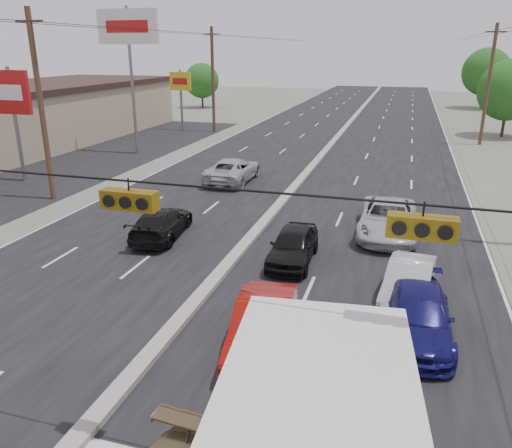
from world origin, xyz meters
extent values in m
plane|color=#606356|center=(0.00, 0.00, 0.00)|extent=(200.00, 200.00, 0.00)
cube|color=black|center=(0.00, 30.00, 0.00)|extent=(20.00, 160.00, 0.02)
cube|color=gray|center=(0.00, 30.00, 0.10)|extent=(0.50, 160.00, 0.20)
cube|color=black|center=(-17.00, 25.00, 0.00)|extent=(10.00, 42.00, 0.02)
cylinder|color=#422D1E|center=(-12.50, 15.00, 5.00)|extent=(0.30, 0.30, 10.00)
cube|color=#422D1E|center=(-12.50, 15.00, 9.30)|extent=(1.60, 0.12, 0.12)
cylinder|color=#422D1E|center=(-12.50, 40.00, 5.00)|extent=(0.30, 0.30, 10.00)
cube|color=#422D1E|center=(-12.50, 40.00, 9.30)|extent=(1.60, 0.12, 0.12)
cylinder|color=#422D1E|center=(12.50, 40.00, 5.00)|extent=(0.30, 0.30, 10.00)
cube|color=#422D1E|center=(12.50, 40.00, 9.30)|extent=(1.60, 0.12, 0.12)
cylinder|color=black|center=(0.00, 0.00, 5.80)|extent=(25.00, 0.04, 0.04)
cube|color=#72590C|center=(1.50, 0.00, 5.45)|extent=(1.05, 0.30, 0.35)
cube|color=#72590C|center=(6.50, 0.00, 5.45)|extent=(1.05, 0.30, 0.35)
cylinder|color=slate|center=(-17.00, 18.00, 3.50)|extent=(0.24, 0.24, 7.00)
cube|color=#B21414|center=(-17.00, 18.00, 5.50)|extent=(2.60, 0.25, 2.60)
cylinder|color=slate|center=(-14.50, 28.00, 5.50)|extent=(0.24, 0.24, 11.00)
cube|color=silver|center=(-14.50, 28.00, 9.55)|extent=(5.00, 0.25, 2.50)
cylinder|color=slate|center=(-16.00, 40.00, 3.00)|extent=(0.24, 0.24, 6.00)
cube|color=gold|center=(-16.00, 40.00, 4.90)|extent=(2.20, 0.25, 1.80)
cylinder|color=#382619|center=(-22.00, 60.00, 1.08)|extent=(0.28, 0.28, 2.16)
sphere|color=#134914|center=(-22.00, 60.00, 3.72)|extent=(4.80, 4.80, 4.80)
cylinder|color=#382619|center=(15.00, 45.00, 1.26)|extent=(0.28, 0.28, 2.52)
sphere|color=#134914|center=(15.00, 45.00, 4.34)|extent=(5.60, 5.60, 5.60)
cylinder|color=#382619|center=(16.00, 70.00, 1.44)|extent=(0.28, 0.28, 2.88)
sphere|color=#134914|center=(16.00, 70.00, 4.96)|extent=(6.40, 6.40, 6.40)
cube|color=silver|center=(4.98, 1.11, 1.34)|extent=(2.78, 2.31, 1.93)
cylinder|color=black|center=(3.89, 0.72, 0.48)|extent=(0.43, 0.99, 0.97)
cylinder|color=black|center=(6.13, 0.97, 0.48)|extent=(0.43, 0.99, 0.97)
imported|color=#A20F0A|center=(2.84, 4.09, 0.72)|extent=(2.04, 4.54, 1.45)
imported|color=black|center=(2.32, 10.30, 0.69)|extent=(1.73, 4.10, 1.38)
imported|color=#BDBDBF|center=(6.70, 8.22, 0.67)|extent=(1.90, 4.19, 1.33)
imported|color=silver|center=(5.75, 14.47, 0.76)|extent=(2.62, 5.52, 1.52)
imported|color=#131155|center=(7.00, 6.04, 0.66)|extent=(2.01, 4.60, 1.32)
imported|color=black|center=(-3.93, 11.33, 0.66)|extent=(2.42, 4.73, 1.32)
imported|color=#B1B5B9|center=(-4.11, 21.58, 0.74)|extent=(2.50, 5.36, 1.48)
camera|label=1|loc=(6.12, -7.56, 8.02)|focal=35.00mm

